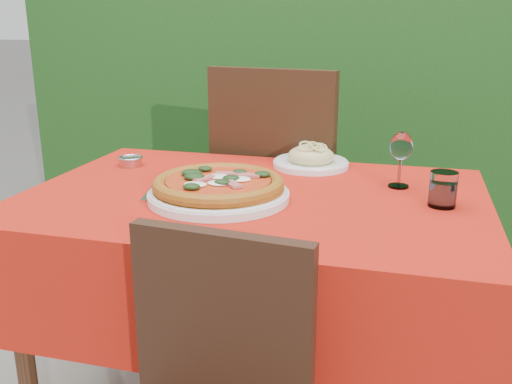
% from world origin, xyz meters
% --- Properties ---
extents(hedge, '(3.20, 0.55, 1.78)m').
position_xyz_m(hedge, '(0.00, 1.55, 0.92)').
color(hedge, black).
rests_on(hedge, ground).
extents(dining_table, '(1.26, 0.86, 0.75)m').
position_xyz_m(dining_table, '(0.00, 0.00, 0.60)').
color(dining_table, '#422815').
rests_on(dining_table, ground).
extents(chair_far, '(0.54, 0.54, 1.05)m').
position_xyz_m(chair_far, '(-0.05, 0.59, 0.60)').
color(chair_far, black).
rests_on(chair_far, ground).
extents(pizza_plate, '(0.40, 0.40, 0.07)m').
position_xyz_m(pizza_plate, '(-0.08, -0.08, 0.78)').
color(pizza_plate, white).
rests_on(pizza_plate, dining_table).
extents(pasta_plate, '(0.25, 0.25, 0.07)m').
position_xyz_m(pasta_plate, '(0.10, 0.34, 0.77)').
color(pasta_plate, white).
rests_on(pasta_plate, dining_table).
extents(water_glass, '(0.07, 0.07, 0.09)m').
position_xyz_m(water_glass, '(0.50, 0.02, 0.79)').
color(water_glass, white).
rests_on(water_glass, dining_table).
extents(wine_glass, '(0.07, 0.07, 0.16)m').
position_xyz_m(wine_glass, '(0.39, 0.17, 0.86)').
color(wine_glass, silver).
rests_on(wine_glass, dining_table).
extents(fork, '(0.06, 0.19, 0.00)m').
position_xyz_m(fork, '(-0.28, -0.09, 0.75)').
color(fork, silver).
rests_on(fork, dining_table).
extents(steel_ramekin, '(0.07, 0.07, 0.03)m').
position_xyz_m(steel_ramekin, '(-0.47, 0.20, 0.76)').
color(steel_ramekin, '#B3B2BA').
rests_on(steel_ramekin, dining_table).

